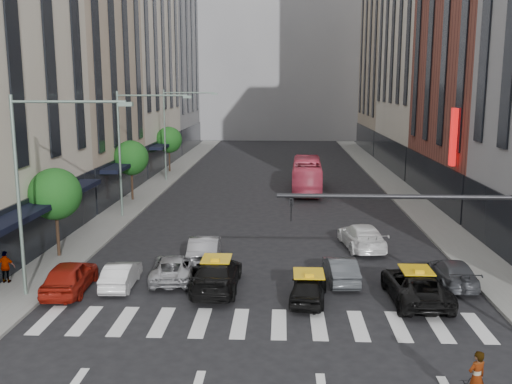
# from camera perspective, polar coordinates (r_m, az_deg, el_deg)

# --- Properties ---
(ground) EXTENTS (160.00, 160.00, 0.00)m
(ground) POSITION_cam_1_polar(r_m,az_deg,el_deg) (22.39, 0.70, -14.58)
(ground) COLOR black
(ground) RESTS_ON ground
(sidewalk_left) EXTENTS (3.00, 96.00, 0.15)m
(sidewalk_left) POSITION_cam_1_polar(r_m,az_deg,el_deg) (52.57, -10.81, 0.04)
(sidewalk_left) COLOR slate
(sidewalk_left) RESTS_ON ground
(sidewalk_right) EXTENTS (3.00, 96.00, 0.15)m
(sidewalk_right) POSITION_cam_1_polar(r_m,az_deg,el_deg) (52.28, 14.54, -0.17)
(sidewalk_right) COLOR slate
(sidewalk_right) RESTS_ON ground
(building_left_b) EXTENTS (8.00, 16.00, 24.00)m
(building_left_b) POSITION_cam_1_polar(r_m,az_deg,el_deg) (51.45, -17.93, 12.84)
(building_left_b) COLOR tan
(building_left_b) RESTS_ON ground
(building_left_c) EXTENTS (8.00, 20.00, 36.00)m
(building_left_c) POSITION_cam_1_polar(r_m,az_deg,el_deg) (69.09, -12.81, 17.38)
(building_left_c) COLOR beige
(building_left_c) RESTS_ON ground
(building_left_d) EXTENTS (8.00, 18.00, 30.00)m
(building_left_d) POSITION_cam_1_polar(r_m,az_deg,el_deg) (87.24, -9.35, 14.05)
(building_left_d) COLOR gray
(building_left_d) RESTS_ON ground
(building_right_b) EXTENTS (8.00, 18.00, 26.00)m
(building_right_b) POSITION_cam_1_polar(r_m,az_deg,el_deg) (50.13, 22.31, 13.79)
(building_right_b) COLOR brown
(building_right_b) RESTS_ON ground
(building_right_d) EXTENTS (8.00, 18.00, 28.00)m
(building_right_d) POSITION_cam_1_polar(r_m,az_deg,el_deg) (86.93, 13.82, 13.24)
(building_right_d) COLOR tan
(building_right_d) RESTS_ON ground
(building_far) EXTENTS (30.00, 10.00, 36.00)m
(building_far) POSITION_cam_1_polar(r_m,az_deg,el_deg) (105.60, 2.33, 15.18)
(building_far) COLOR gray
(building_far) RESTS_ON ground
(tree_near) EXTENTS (2.88, 2.88, 4.95)m
(tree_near) POSITION_cam_1_polar(r_m,az_deg,el_deg) (33.25, -19.44, -0.20)
(tree_near) COLOR black
(tree_near) RESTS_ON sidewalk_left
(tree_mid) EXTENTS (2.88, 2.88, 4.95)m
(tree_mid) POSITION_cam_1_polar(r_m,az_deg,el_deg) (48.27, -12.39, 3.35)
(tree_mid) COLOR black
(tree_mid) RESTS_ON sidewalk_left
(tree_far) EXTENTS (2.88, 2.88, 4.95)m
(tree_far) POSITION_cam_1_polar(r_m,az_deg,el_deg) (63.76, -8.70, 5.18)
(tree_far) COLOR black
(tree_far) RESTS_ON sidewalk_left
(streetlamp_near) EXTENTS (5.38, 0.25, 9.00)m
(streetlamp_near) POSITION_cam_1_polar(r_m,az_deg,el_deg) (26.76, -21.01, 2.11)
(streetlamp_near) COLOR gray
(streetlamp_near) RESTS_ON sidewalk_left
(streetlamp_mid) EXTENTS (5.38, 0.25, 9.00)m
(streetlamp_mid) POSITION_cam_1_polar(r_m,az_deg,el_deg) (41.81, -12.28, 5.38)
(streetlamp_mid) COLOR gray
(streetlamp_mid) RESTS_ON sidewalk_left
(streetlamp_far) EXTENTS (5.38, 0.25, 9.00)m
(streetlamp_far) POSITION_cam_1_polar(r_m,az_deg,el_deg) (57.38, -8.20, 6.86)
(streetlamp_far) COLOR gray
(streetlamp_far) RESTS_ON sidewalk_left
(traffic_signal) EXTENTS (10.10, 0.20, 6.00)m
(traffic_signal) POSITION_cam_1_polar(r_m,az_deg,el_deg) (21.12, 22.04, -4.04)
(traffic_signal) COLOR black
(traffic_signal) RESTS_ON ground
(liberty_sign) EXTENTS (0.30, 0.70, 4.00)m
(liberty_sign) POSITION_cam_1_polar(r_m,az_deg,el_deg) (42.14, 19.15, 5.21)
(liberty_sign) COLOR red
(liberty_sign) RESTS_ON ground
(car_red) EXTENTS (2.02, 4.51, 1.51)m
(car_red) POSITION_cam_1_polar(r_m,az_deg,el_deg) (28.29, -18.11, -8.02)
(car_red) COLOR maroon
(car_red) RESTS_ON ground
(car_white_front) EXTENTS (1.41, 3.73, 1.22)m
(car_white_front) POSITION_cam_1_polar(r_m,az_deg,el_deg) (28.36, -13.33, -8.03)
(car_white_front) COLOR silver
(car_white_front) RESTS_ON ground
(car_silver) EXTENTS (2.45, 4.62, 1.24)m
(car_silver) POSITION_cam_1_polar(r_m,az_deg,el_deg) (28.88, -8.28, -7.49)
(car_silver) COLOR #A1A2A7
(car_silver) RESTS_ON ground
(taxi_left) EXTENTS (2.15, 5.21, 1.51)m
(taxi_left) POSITION_cam_1_polar(r_m,az_deg,el_deg) (27.24, -3.95, -8.22)
(taxi_left) COLOR black
(taxi_left) RESTS_ON ground
(taxi_center) EXTENTS (1.97, 3.95, 1.29)m
(taxi_center) POSITION_cam_1_polar(r_m,az_deg,el_deg) (25.88, 5.27, -9.52)
(taxi_center) COLOR black
(taxi_center) RESTS_ON ground
(car_grey_mid) EXTENTS (1.61, 3.96, 1.28)m
(car_grey_mid) POSITION_cam_1_polar(r_m,az_deg,el_deg) (28.55, 8.45, -7.66)
(car_grey_mid) COLOR #3E4246
(car_grey_mid) RESTS_ON ground
(taxi_right) EXTENTS (2.54, 5.23, 1.43)m
(taxi_right) POSITION_cam_1_polar(r_m,az_deg,el_deg) (26.80, 15.67, -9.01)
(taxi_right) COLOR black
(taxi_right) RESTS_ON ground
(car_grey_curb) EXTENTS (1.78, 4.27, 1.23)m
(car_grey_curb) POSITION_cam_1_polar(r_m,az_deg,el_deg) (29.48, 19.08, -7.60)
(car_grey_curb) COLOR #414349
(car_grey_curb) RESTS_ON ground
(car_row2_left) EXTENTS (1.82, 4.63, 1.50)m
(car_row2_left) POSITION_cam_1_polar(r_m,az_deg,el_deg) (31.36, -5.14, -5.71)
(car_row2_left) COLOR gray
(car_row2_left) RESTS_ON ground
(car_row2_right) EXTENTS (2.67, 5.29, 1.47)m
(car_row2_right) POSITION_cam_1_polar(r_m,az_deg,el_deg) (34.45, 10.52, -4.38)
(car_row2_right) COLOR white
(car_row2_right) RESTS_ON ground
(bus) EXTENTS (2.90, 10.77, 2.98)m
(bus) POSITION_cam_1_polar(r_m,az_deg,el_deg) (52.10, 5.11, 1.67)
(bus) COLOR #CF3D57
(bus) RESTS_ON ground
(rider) EXTENTS (0.71, 0.60, 1.65)m
(rider) POSITION_cam_1_polar(r_m,az_deg,el_deg) (18.55, 21.31, -15.33)
(rider) COLOR gray
(rider) RESTS_ON motorcycle
(pedestrian_far) EXTENTS (0.93, 0.42, 1.57)m
(pedestrian_far) POSITION_cam_1_polar(r_m,az_deg,el_deg) (30.19, -23.75, -6.87)
(pedestrian_far) COLOR gray
(pedestrian_far) RESTS_ON sidewalk_left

